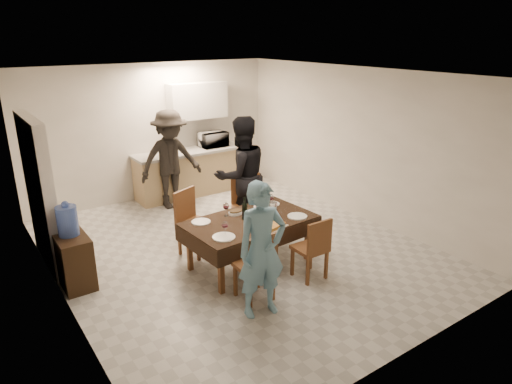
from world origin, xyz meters
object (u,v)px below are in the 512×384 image
Objects in this scene: console at (73,259)px; microwave at (213,139)px; person_near at (262,250)px; wine_bottle at (245,208)px; person_far at (241,176)px; water_jug at (67,221)px; water_pitcher at (272,209)px; savoury_tart at (272,225)px; dining_table at (250,222)px; person_kitchen at (171,160)px.

microwave is at bearing 33.71° from console.
person_near reaches higher than console.
wine_bottle is 0.17× the size of person_far.
person_near is 2.38m from person_far.
water_jug is 1.99× the size of water_pitcher.
wine_bottle is at bearing 74.93° from person_near.
water_pitcher is (0.40, -0.10, -0.06)m from wine_bottle.
water_pitcher is 0.42m from savoury_tart.
person_far is (-0.71, -2.13, -0.11)m from microwave.
person_near is (-0.50, -1.10, -0.04)m from wine_bottle.
water_pitcher is 3.37m from microwave.
wine_bottle is 1.64× the size of water_pitcher.
person_far is at bearing 59.01° from dining_table.
dining_table is 3.45m from microwave.
person_kitchen reaches higher than console.
microwave is (1.31, 3.13, 0.22)m from wine_bottle.
wine_bottle is 0.58× the size of microwave.
savoury_tart is at bearing -29.13° from water_jug.
water_pitcher is (2.52, -0.94, 0.44)m from console.
water_jug reaches higher than wine_bottle.
console is 3.89× the size of water_pitcher.
dining_table is 4.87× the size of savoury_tart.
person_far is at bearing 72.53° from savoury_tart.
console reaches higher than dining_table.
savoury_tart is at bearing 75.91° from person_far.
person_far reaches higher than person_kitchen.
microwave is at bearing 33.71° from water_jug.
savoury_tart is (0.15, -0.43, -0.13)m from wine_bottle.
dining_table is 5.74× the size of wine_bottle.
person_far is at bearing 59.04° from wine_bottle.
console is 2.73m from water_pitcher.
savoury_tart is (-0.25, -0.33, -0.07)m from water_pitcher.
console is 0.54m from water_jug.
person_near is 0.84× the size of person_far.
person_far is at bearing 3.43° from console.
person_kitchen reaches higher than microwave.
water_jug is (0.00, 0.00, 0.54)m from console.
person_near is (-0.90, -1.00, 0.02)m from water_pitcher.
water_pitcher is at bearing -84.78° from person_kitchen.
water_jug is 2.28m from wine_bottle.
wine_bottle reaches higher than savoury_tart.
water_jug is at bearing 6.80° from person_far.
dining_table is 2.36m from water_jug.
water_pitcher is at bearing -20.37° from console.
person_near reaches higher than wine_bottle.
person_kitchen is at bearing 86.88° from wine_bottle.
person_kitchen reaches higher than water_pitcher.
wine_bottle is (-0.05, 0.05, 0.19)m from dining_table.
savoury_tart is at bearing -29.13° from console.
person_far is 1.74m from person_kitchen.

